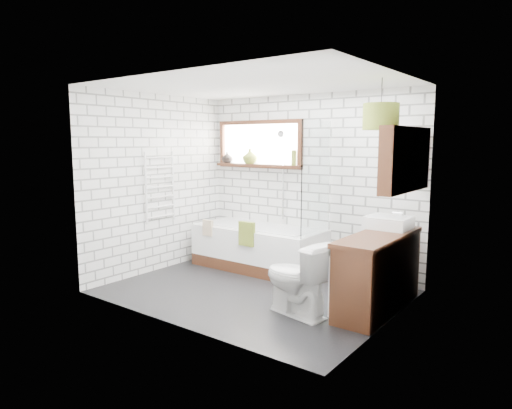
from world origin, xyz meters
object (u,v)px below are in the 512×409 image
Objects in this scene: bathtub at (259,248)px; basin at (388,222)px; toilet at (297,278)px; vanity at (378,272)px; pendant at (381,117)px.

basin reaches higher than bathtub.
toilet is (1.40, -1.20, 0.10)m from bathtub.
vanity is 1.81× the size of toilet.
basin reaches higher than toilet.
bathtub is at bearing 176.34° from basin.
bathtub is 1.30× the size of vanity.
pendant is (0.60, 0.65, 1.69)m from toilet.
vanity reaches higher than toilet.
pendant reaches higher than basin.
pendant reaches higher than bathtub.
toilet is at bearing -40.63° from bathtub.
vanity is 1.68m from pendant.
bathtub is 2.34× the size of toilet.
pendant is at bearing -155.38° from vanity.
basin reaches higher than vanity.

